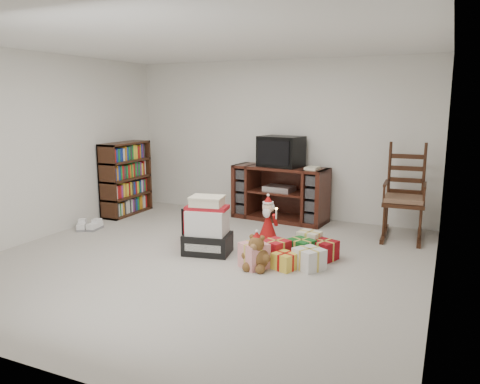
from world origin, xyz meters
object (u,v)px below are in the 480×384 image
at_px(sneaker_pair, 88,226).
at_px(gift_pile, 207,229).
at_px(bookshelf, 126,180).
at_px(tv_stand, 280,193).
at_px(teddy_bear, 257,254).
at_px(red_suitcase, 196,227).
at_px(gift_cluster, 293,252).
at_px(santa_figurine, 268,225).
at_px(crt_television, 281,151).
at_px(mrs_claus_figurine, 194,225).
at_px(rocking_chair, 404,204).

bearing_deg(sneaker_pair, gift_pile, -30.33).
bearing_deg(gift_pile, bookshelf, 138.74).
relative_size(tv_stand, teddy_bear, 3.90).
relative_size(tv_stand, sneaker_pair, 3.82).
distance_m(red_suitcase, gift_cluster, 1.38).
bearing_deg(red_suitcase, santa_figurine, 51.64).
height_order(teddy_bear, sneaker_pair, teddy_bear).
relative_size(sneaker_pair, crt_television, 0.56).
bearing_deg(mrs_claus_figurine, gift_pile, -43.06).
distance_m(teddy_bear, sneaker_pair, 2.93).
xyz_separation_m(gift_pile, teddy_bear, (0.77, -0.27, -0.13)).
bearing_deg(red_suitcase, rocking_chair, 56.61).
bearing_deg(red_suitcase, sneaker_pair, -154.70).
xyz_separation_m(rocking_chair, gift_cluster, (-1.06, -1.65, -0.34)).
xyz_separation_m(tv_stand, bookshelf, (-2.46, -0.66, 0.15)).
relative_size(tv_stand, gift_pile, 2.19).
bearing_deg(mrs_claus_figurine, rocking_chair, 28.61).
relative_size(rocking_chair, gift_pile, 1.92).
xyz_separation_m(tv_stand, gift_pile, (-0.25, -1.96, -0.12)).
bearing_deg(tv_stand, red_suitcase, -102.09).
height_order(mrs_claus_figurine, crt_television, crt_television).
bearing_deg(gift_pile, santa_figurine, 41.11).
height_order(tv_stand, teddy_bear, tv_stand).
relative_size(gift_pile, red_suitcase, 1.30).
distance_m(rocking_chair, crt_television, 1.98).
bearing_deg(bookshelf, sneaker_pair, -84.41).
height_order(rocking_chair, gift_pile, rocking_chair).
bearing_deg(sneaker_pair, tv_stand, 12.26).
bearing_deg(gift_pile, sneaker_pair, 162.48).
bearing_deg(rocking_chair, tv_stand, 171.45).
relative_size(bookshelf, teddy_bear, 3.04).
xyz_separation_m(bookshelf, crt_television, (2.47, 0.67, 0.51)).
xyz_separation_m(bookshelf, santa_figurine, (2.75, -0.61, -0.32)).
xyz_separation_m(red_suitcase, teddy_bear, (1.07, -0.53, -0.06)).
relative_size(santa_figurine, gift_cluster, 0.61).
distance_m(santa_figurine, sneaker_pair, 2.69).
bearing_deg(red_suitcase, crt_television, 96.75).
distance_m(bookshelf, red_suitcase, 2.20).
bearing_deg(santa_figurine, mrs_claus_figurine, -162.38).
bearing_deg(mrs_claus_figurine, red_suitcase, -49.60).
height_order(rocking_chair, gift_cluster, rocking_chair).
height_order(tv_stand, mrs_claus_figurine, tv_stand).
bearing_deg(rocking_chair, santa_figurine, -148.37).
bearing_deg(sneaker_pair, santa_figurine, -14.32).
distance_m(mrs_claus_figurine, gift_cluster, 1.50).
relative_size(mrs_claus_figurine, sneaker_pair, 1.47).
height_order(gift_pile, gift_cluster, gift_pile).
bearing_deg(mrs_claus_figurine, tv_stand, 67.34).
height_order(sneaker_pair, crt_television, crt_television).
bearing_deg(teddy_bear, red_suitcase, 153.91).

